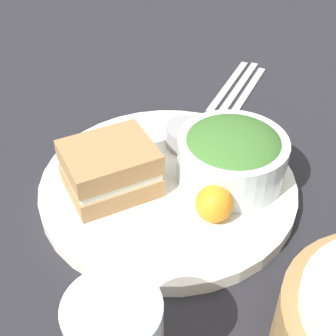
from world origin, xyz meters
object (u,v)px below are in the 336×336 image
Objects in this scene: fork at (228,85)px; knife at (238,87)px; sandwich at (110,169)px; salad_bowl at (232,154)px; plate at (168,185)px; dressing_cup at (188,136)px; spoon at (249,89)px.

fork and knife have the same top height.
knife is at bearing -90.00° from fork.
sandwich reaches higher than fork.
plate is at bearing -33.06° from salad_bowl.
knife is (-0.32, -0.09, -0.05)m from sandwich.
dressing_cup is (-0.13, -0.01, -0.02)m from sandwich.
spoon is (-0.01, 0.02, 0.00)m from knife.
salad_bowl is at bearing 146.94° from plate.
salad_bowl is 0.74× the size of fork.
salad_bowl is at bearing 88.59° from dressing_cup.
sandwich is 0.34m from spoon.
knife is at bearing 90.00° from spoon.
dressing_cup reaches higher than plate.
salad_bowl is 0.25m from spoon.
salad_bowl is 2.22× the size of dressing_cup.
salad_bowl is (-0.07, 0.04, 0.05)m from plate.
fork is 0.02m from knife.
dressing_cup is (-0.07, -0.04, 0.02)m from plate.
salad_bowl reaches higher than spoon.
plate is at bearing 152.82° from sandwich.
fork is 0.04m from spoon.
plate is at bearing -176.38° from fork.
sandwich reaches higher than dressing_cup.
spoon is at bearing -157.43° from plate.
spoon is at bearing -166.72° from sandwich.
sandwich is at bearing 173.21° from fork.
plate is 0.08m from sandwich.
salad_bowl is 0.26m from fork.
plate is 2.38× the size of salad_bowl.
sandwich is 0.66× the size of fork.
salad_bowl reaches higher than plate.
sandwich is 0.89× the size of salad_bowl.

